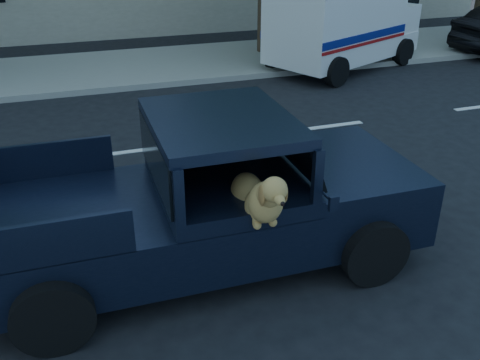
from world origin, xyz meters
The scene contains 5 objects.
ground centered at (0.00, 0.00, 0.00)m, with size 120.00×120.00×0.00m, color black.
far_sidewalk centered at (0.00, 9.20, 0.07)m, with size 60.00×4.00×0.15m, color gray.
lane_stripes centered at (2.00, 3.40, 0.01)m, with size 21.60×0.14×0.01m, color silver, non-canonical shape.
pickup_truck centered at (0.24, -0.38, 0.64)m, with size 5.32×2.74×1.89m.
mail_truck centered at (6.47, 7.51, 1.09)m, with size 4.99×3.80×2.49m.
Camera 1 is at (-1.05, -5.83, 3.94)m, focal length 40.00 mm.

